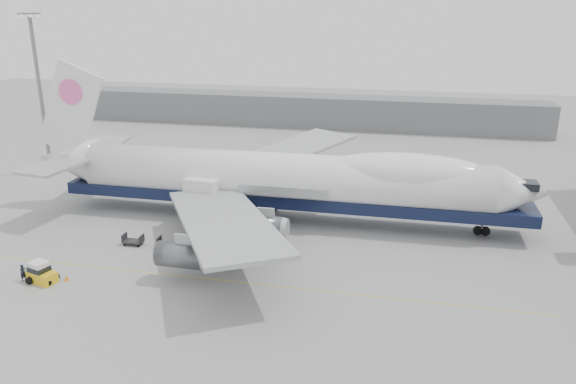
% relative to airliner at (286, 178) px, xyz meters
% --- Properties ---
extents(ground, '(260.00, 260.00, 0.00)m').
position_rel_airliner_xyz_m(ground, '(-0.64, -12.00, -5.62)').
color(ground, gray).
rests_on(ground, ground).
extents(apron_line, '(60.00, 0.15, 0.01)m').
position_rel_airliner_xyz_m(apron_line, '(-0.64, -18.00, -5.62)').
color(apron_line, gold).
rests_on(apron_line, ground).
extents(hangar, '(110.00, 8.00, 7.00)m').
position_rel_airliner_xyz_m(hangar, '(-10.64, 58.00, -2.12)').
color(hangar, slate).
rests_on(hangar, ground).
extents(floodlight_mast, '(2.40, 2.40, 25.43)m').
position_rel_airliner_xyz_m(floodlight_mast, '(-42.64, 12.00, 8.64)').
color(floodlight_mast, slate).
rests_on(floodlight_mast, ground).
extents(airliner, '(67.00, 55.30, 19.98)m').
position_rel_airliner_xyz_m(airliner, '(0.00, 0.00, 0.00)').
color(airliner, white).
rests_on(airliner, ground).
extents(catering_truck, '(4.84, 3.59, 6.01)m').
position_rel_airliner_xyz_m(catering_truck, '(-10.10, -3.48, -2.20)').
color(catering_truck, '#171A47').
rests_on(catering_truck, ground).
extents(baggage_tug, '(3.27, 2.36, 2.15)m').
position_rel_airliner_xyz_m(baggage_tug, '(-20.56, -22.15, -4.67)').
color(baggage_tug, gold).
rests_on(baggage_tug, ground).
extents(ground_worker, '(0.68, 0.78, 1.79)m').
position_rel_airliner_xyz_m(ground_worker, '(-22.44, -22.39, -4.73)').
color(ground_worker, black).
rests_on(ground_worker, ground).
extents(traffic_cone, '(0.42, 0.42, 0.62)m').
position_rel_airliner_xyz_m(traffic_cone, '(-18.26, -21.39, -5.33)').
color(traffic_cone, orange).
rests_on(traffic_cone, ground).
extents(dolly_0, '(2.30, 1.35, 1.30)m').
position_rel_airliner_xyz_m(dolly_0, '(-15.76, -11.75, -5.09)').
color(dolly_0, '#2D2D30').
rests_on(dolly_0, ground).
extents(dolly_1, '(2.30, 1.35, 1.30)m').
position_rel_airliner_xyz_m(dolly_1, '(-11.37, -11.75, -5.09)').
color(dolly_1, '#2D2D30').
rests_on(dolly_1, ground).
extents(dolly_2, '(2.30, 1.35, 1.30)m').
position_rel_airliner_xyz_m(dolly_2, '(-6.99, -11.75, -5.09)').
color(dolly_2, '#2D2D30').
rests_on(dolly_2, ground).
extents(dolly_3, '(2.30, 1.35, 1.30)m').
position_rel_airliner_xyz_m(dolly_3, '(-2.61, -11.75, -5.09)').
color(dolly_3, '#2D2D30').
rests_on(dolly_3, ground).
extents(dolly_4, '(2.30, 1.35, 1.30)m').
position_rel_airliner_xyz_m(dolly_4, '(1.77, -11.75, -5.09)').
color(dolly_4, '#2D2D30').
rests_on(dolly_4, ground).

